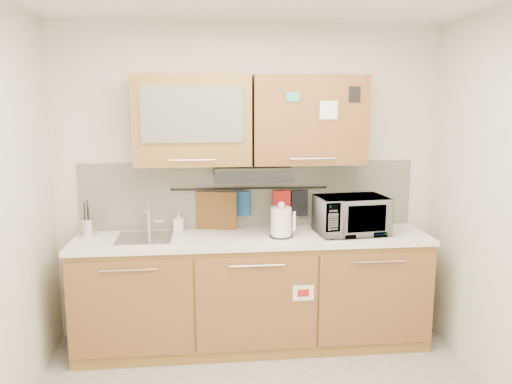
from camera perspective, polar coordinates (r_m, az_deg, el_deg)
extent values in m
plane|color=silver|center=(4.21, -0.78, 1.05)|extent=(3.20, 0.00, 3.20)
cube|color=#A47B3A|center=(4.15, -0.36, -11.43)|extent=(2.80, 0.60, 0.88)
cube|color=black|center=(4.30, -0.35, -16.26)|extent=(2.80, 0.54, 0.10)
cube|color=#915F33|center=(3.87, -14.14, -12.89)|extent=(0.91, 0.02, 0.74)
cylinder|color=silver|center=(3.74, -14.39, -8.65)|extent=(0.41, 0.01, 0.01)
cube|color=#915F33|center=(3.85, 0.11, -12.70)|extent=(0.91, 0.02, 0.74)
cylinder|color=silver|center=(3.72, 0.15, -8.44)|extent=(0.41, 0.01, 0.01)
cube|color=#915F33|center=(4.05, 13.66, -11.81)|extent=(0.91, 0.02, 0.74)
cylinder|color=silver|center=(3.92, 13.97, -7.73)|extent=(0.41, 0.01, 0.01)
cube|color=white|center=(3.99, -0.35, -5.32)|extent=(2.82, 0.62, 0.04)
cube|color=silver|center=(4.21, -0.76, -0.31)|extent=(2.80, 0.02, 0.56)
cube|color=#A47B3A|center=(3.97, -7.26, 8.12)|extent=(0.90, 0.35, 0.70)
cube|color=silver|center=(3.78, -7.33, 8.79)|extent=(0.76, 0.02, 0.42)
cube|color=#915F33|center=(4.06, 5.99, 8.19)|extent=(0.90, 0.35, 0.70)
cube|color=white|center=(3.90, 8.31, 9.24)|extent=(0.14, 0.00, 0.14)
cube|color=black|center=(3.95, -0.45, 2.21)|extent=(0.60, 0.46, 0.10)
cube|color=silver|center=(4.01, -12.61, -5.29)|extent=(0.42, 0.40, 0.03)
cylinder|color=silver|center=(4.13, -12.15, -3.03)|extent=(0.03, 0.03, 0.24)
cylinder|color=silver|center=(4.03, -12.32, -1.90)|extent=(0.02, 0.18, 0.02)
cylinder|color=black|center=(4.17, -0.71, 0.40)|extent=(1.30, 0.02, 0.02)
cylinder|color=silver|center=(4.16, -18.66, -3.88)|extent=(0.14, 0.14, 0.15)
cylinder|color=black|center=(4.16, -18.95, -3.00)|extent=(0.01, 0.01, 0.27)
cylinder|color=black|center=(4.14, -18.54, -3.27)|extent=(0.01, 0.01, 0.25)
cylinder|color=black|center=(4.17, -18.66, -2.83)|extent=(0.01, 0.01, 0.29)
cylinder|color=black|center=(4.14, -18.95, -3.48)|extent=(0.01, 0.01, 0.22)
cylinder|color=white|center=(3.93, 2.88, -3.47)|extent=(0.19, 0.19, 0.24)
sphere|color=white|center=(3.90, 2.90, -1.46)|extent=(0.05, 0.05, 0.05)
cube|color=white|center=(3.93, 4.39, -3.34)|extent=(0.03, 0.04, 0.15)
cylinder|color=black|center=(3.96, 2.87, -5.04)|extent=(0.18, 0.18, 0.01)
cube|color=black|center=(4.11, 11.24, -3.56)|extent=(0.25, 0.20, 0.17)
cube|color=black|center=(4.07, 10.84, -2.59)|extent=(0.09, 0.11, 0.01)
cube|color=black|center=(4.12, 11.71, -2.47)|extent=(0.09, 0.11, 0.01)
imported|color=#999999|center=(4.10, 10.80, -2.61)|extent=(0.59, 0.43, 0.30)
imported|color=#999999|center=(4.13, -8.82, -3.36)|extent=(0.09, 0.09, 0.18)
cube|color=brown|center=(4.18, -4.53, -2.78)|extent=(0.34, 0.09, 0.42)
cube|color=navy|center=(4.17, -1.48, -1.31)|extent=(0.12, 0.08, 0.21)
cube|color=black|center=(4.23, 4.97, -1.24)|extent=(0.14, 0.05, 0.22)
cube|color=red|center=(4.20, 2.96, -1.04)|extent=(0.15, 0.03, 0.18)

